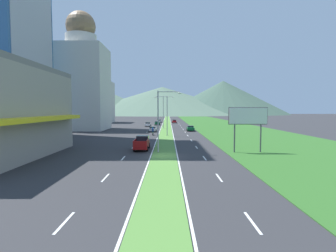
# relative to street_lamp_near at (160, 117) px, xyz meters

# --- Properties ---
(ground_plane) EXTENTS (600.00, 600.00, 0.00)m
(ground_plane) POSITION_rel_street_lamp_near_xyz_m (0.47, -2.95, -5.08)
(ground_plane) COLOR #2D2D30
(grass_median) EXTENTS (3.20, 240.00, 0.06)m
(grass_median) POSITION_rel_street_lamp_near_xyz_m (0.47, 57.05, -5.05)
(grass_median) COLOR #518438
(grass_median) RESTS_ON ground_plane
(grass_verge_right) EXTENTS (24.00, 240.00, 0.06)m
(grass_verge_right) POSITION_rel_street_lamp_near_xyz_m (21.07, 57.05, -5.05)
(grass_verge_right) COLOR #2D6023
(grass_verge_right) RESTS_ON ground_plane
(lane_dash_left_0) EXTENTS (0.16, 2.80, 0.01)m
(lane_dash_left_0) POSITION_rel_street_lamp_near_xyz_m (-4.63, -22.95, -5.08)
(lane_dash_left_0) COLOR silver
(lane_dash_left_0) RESTS_ON ground_plane
(lane_dash_left_1) EXTENTS (0.16, 2.80, 0.01)m
(lane_dash_left_1) POSITION_rel_street_lamp_near_xyz_m (-4.63, -13.63, -5.08)
(lane_dash_left_1) COLOR silver
(lane_dash_left_1) RESTS_ON ground_plane
(lane_dash_left_2) EXTENTS (0.16, 2.80, 0.01)m
(lane_dash_left_2) POSITION_rel_street_lamp_near_xyz_m (-4.63, -4.31, -5.08)
(lane_dash_left_2) COLOR silver
(lane_dash_left_2) RESTS_ON ground_plane
(lane_dash_left_3) EXTENTS (0.16, 2.80, 0.01)m
(lane_dash_left_3) POSITION_rel_street_lamp_near_xyz_m (-4.63, 5.00, -5.08)
(lane_dash_left_3) COLOR silver
(lane_dash_left_3) RESTS_ON ground_plane
(lane_dash_left_4) EXTENTS (0.16, 2.80, 0.01)m
(lane_dash_left_4) POSITION_rel_street_lamp_near_xyz_m (-4.63, 14.32, -5.08)
(lane_dash_left_4) COLOR silver
(lane_dash_left_4) RESTS_ON ground_plane
(lane_dash_left_5) EXTENTS (0.16, 2.80, 0.01)m
(lane_dash_left_5) POSITION_rel_street_lamp_near_xyz_m (-4.63, 23.64, -5.08)
(lane_dash_left_5) COLOR silver
(lane_dash_left_5) RESTS_ON ground_plane
(lane_dash_left_6) EXTENTS (0.16, 2.80, 0.01)m
(lane_dash_left_6) POSITION_rel_street_lamp_near_xyz_m (-4.63, 32.96, -5.08)
(lane_dash_left_6) COLOR silver
(lane_dash_left_6) RESTS_ON ground_plane
(lane_dash_left_7) EXTENTS (0.16, 2.80, 0.01)m
(lane_dash_left_7) POSITION_rel_street_lamp_near_xyz_m (-4.63, 42.28, -5.08)
(lane_dash_left_7) COLOR silver
(lane_dash_left_7) RESTS_ON ground_plane
(lane_dash_left_8) EXTENTS (0.16, 2.80, 0.01)m
(lane_dash_left_8) POSITION_rel_street_lamp_near_xyz_m (-4.63, 51.60, -5.08)
(lane_dash_left_8) COLOR silver
(lane_dash_left_8) RESTS_ON ground_plane
(lane_dash_left_9) EXTENTS (0.16, 2.80, 0.01)m
(lane_dash_left_9) POSITION_rel_street_lamp_near_xyz_m (-4.63, 60.91, -5.08)
(lane_dash_left_9) COLOR silver
(lane_dash_left_9) RESTS_ON ground_plane
(lane_dash_left_10) EXTENTS (0.16, 2.80, 0.01)m
(lane_dash_left_10) POSITION_rel_street_lamp_near_xyz_m (-4.63, 70.23, -5.08)
(lane_dash_left_10) COLOR silver
(lane_dash_left_10) RESTS_ON ground_plane
(lane_dash_left_11) EXTENTS (0.16, 2.80, 0.01)m
(lane_dash_left_11) POSITION_rel_street_lamp_near_xyz_m (-4.63, 79.55, -5.08)
(lane_dash_left_11) COLOR silver
(lane_dash_left_11) RESTS_ON ground_plane
(lane_dash_right_0) EXTENTS (0.16, 2.80, 0.01)m
(lane_dash_right_0) POSITION_rel_street_lamp_near_xyz_m (5.57, -22.95, -5.08)
(lane_dash_right_0) COLOR silver
(lane_dash_right_0) RESTS_ON ground_plane
(lane_dash_right_1) EXTENTS (0.16, 2.80, 0.01)m
(lane_dash_right_1) POSITION_rel_street_lamp_near_xyz_m (5.57, -13.63, -5.08)
(lane_dash_right_1) COLOR silver
(lane_dash_right_1) RESTS_ON ground_plane
(lane_dash_right_2) EXTENTS (0.16, 2.80, 0.01)m
(lane_dash_right_2) POSITION_rel_street_lamp_near_xyz_m (5.57, -4.31, -5.08)
(lane_dash_right_2) COLOR silver
(lane_dash_right_2) RESTS_ON ground_plane
(lane_dash_right_3) EXTENTS (0.16, 2.80, 0.01)m
(lane_dash_right_3) POSITION_rel_street_lamp_near_xyz_m (5.57, 5.00, -5.08)
(lane_dash_right_3) COLOR silver
(lane_dash_right_3) RESTS_ON ground_plane
(lane_dash_right_4) EXTENTS (0.16, 2.80, 0.01)m
(lane_dash_right_4) POSITION_rel_street_lamp_near_xyz_m (5.57, 14.32, -5.08)
(lane_dash_right_4) COLOR silver
(lane_dash_right_4) RESTS_ON ground_plane
(lane_dash_right_5) EXTENTS (0.16, 2.80, 0.01)m
(lane_dash_right_5) POSITION_rel_street_lamp_near_xyz_m (5.57, 23.64, -5.08)
(lane_dash_right_5) COLOR silver
(lane_dash_right_5) RESTS_ON ground_plane
(lane_dash_right_6) EXTENTS (0.16, 2.80, 0.01)m
(lane_dash_right_6) POSITION_rel_street_lamp_near_xyz_m (5.57, 32.96, -5.08)
(lane_dash_right_6) COLOR silver
(lane_dash_right_6) RESTS_ON ground_plane
(lane_dash_right_7) EXTENTS (0.16, 2.80, 0.01)m
(lane_dash_right_7) POSITION_rel_street_lamp_near_xyz_m (5.57, 42.28, -5.08)
(lane_dash_right_7) COLOR silver
(lane_dash_right_7) RESTS_ON ground_plane
(lane_dash_right_8) EXTENTS (0.16, 2.80, 0.01)m
(lane_dash_right_8) POSITION_rel_street_lamp_near_xyz_m (5.57, 51.60, -5.08)
(lane_dash_right_8) COLOR silver
(lane_dash_right_8) RESTS_ON ground_plane
(lane_dash_right_9) EXTENTS (0.16, 2.80, 0.01)m
(lane_dash_right_9) POSITION_rel_street_lamp_near_xyz_m (5.57, 60.91, -5.08)
(lane_dash_right_9) COLOR silver
(lane_dash_right_9) RESTS_ON ground_plane
(lane_dash_right_10) EXTENTS (0.16, 2.80, 0.01)m
(lane_dash_right_10) POSITION_rel_street_lamp_near_xyz_m (5.57, 70.23, -5.08)
(lane_dash_right_10) COLOR silver
(lane_dash_right_10) RESTS_ON ground_plane
(lane_dash_right_11) EXTENTS (0.16, 2.80, 0.01)m
(lane_dash_right_11) POSITION_rel_street_lamp_near_xyz_m (5.57, 79.55, -5.08)
(lane_dash_right_11) COLOR silver
(lane_dash_right_11) RESTS_ON ground_plane
(edge_line_median_left) EXTENTS (0.16, 240.00, 0.01)m
(edge_line_median_left) POSITION_rel_street_lamp_near_xyz_m (-1.28, 57.05, -5.08)
(edge_line_median_left) COLOR silver
(edge_line_median_left) RESTS_ON ground_plane
(edge_line_median_right) EXTENTS (0.16, 240.00, 0.01)m
(edge_line_median_right) POSITION_rel_street_lamp_near_xyz_m (2.22, 57.05, -5.08)
(edge_line_median_right) COLOR silver
(edge_line_median_right) RESTS_ON ground_plane
(domed_building) EXTENTS (14.25, 14.25, 34.65)m
(domed_building) POSITION_rel_street_lamp_near_xyz_m (-24.55, 41.69, 9.70)
(domed_building) COLOR beige
(domed_building) RESTS_ON ground_plane
(midrise_colored) EXTENTS (14.13, 14.13, 18.55)m
(midrise_colored) POSITION_rel_street_lamp_near_xyz_m (-31.65, 82.93, 4.19)
(midrise_colored) COLOR beige
(midrise_colored) RESTS_ON ground_plane
(hill_far_left) EXTENTS (195.21, 195.21, 42.06)m
(hill_far_left) POSITION_rel_street_lamp_near_xyz_m (-105.98, 275.23, 15.95)
(hill_far_left) COLOR #516B56
(hill_far_left) RESTS_ON ground_plane
(hill_far_center) EXTENTS (211.12, 211.12, 32.73)m
(hill_far_center) POSITION_rel_street_lamp_near_xyz_m (-5.90, 282.06, 11.28)
(hill_far_center) COLOR #516B56
(hill_far_center) RESTS_ON ground_plane
(hill_far_right) EXTENTS (147.71, 147.71, 39.09)m
(hill_far_right) POSITION_rel_street_lamp_near_xyz_m (65.67, 273.33, 14.46)
(hill_far_right) COLOR #3D5647
(hill_far_right) RESTS_ON ground_plane
(street_lamp_near) EXTENTS (3.38, 0.31, 8.70)m
(street_lamp_near) POSITION_rel_street_lamp_near_xyz_m (0.00, 0.00, 0.00)
(street_lamp_near) COLOR #99999E
(street_lamp_near) RESTS_ON ground_plane
(street_lamp_mid) EXTENTS (2.91, 0.48, 9.08)m
(street_lamp_mid) POSITION_rel_street_lamp_near_xyz_m (0.47, 22.65, 0.15)
(street_lamp_mid) COLOR #99999E
(street_lamp_mid) RESTS_ON ground_plane
(street_lamp_far) EXTENTS (3.33, 0.51, 10.14)m
(street_lamp_far) POSITION_rel_street_lamp_near_xyz_m (-0.13, 45.32, 0.74)
(street_lamp_far) COLOR #99999E
(street_lamp_far) RESTS_ON ground_plane
(billboard_roadside) EXTENTS (5.47, 0.28, 6.42)m
(billboard_roadside) POSITION_rel_street_lamp_near_xyz_m (12.20, -0.12, -0.20)
(billboard_roadside) COLOR #4C4C51
(billboard_roadside) RESTS_ON ground_plane
(car_0) EXTENTS (1.91, 4.64, 1.39)m
(car_0) POSITION_rel_street_lamp_near_xyz_m (-3.00, 82.27, -4.36)
(car_0) COLOR #B2B2B7
(car_0) RESTS_ON ground_plane
(car_1) EXTENTS (1.89, 4.24, 1.51)m
(car_1) POSITION_rel_street_lamp_near_xyz_m (3.75, 78.24, -4.32)
(car_1) COLOR maroon
(car_1) RESTS_ON ground_plane
(car_2) EXTENTS (1.91, 4.12, 1.55)m
(car_2) POSITION_rel_street_lamp_near_xyz_m (-6.14, 55.53, -4.30)
(car_2) COLOR silver
(car_2) RESTS_ON ground_plane
(car_3) EXTENTS (1.96, 4.17, 1.39)m
(car_3) POSITION_rel_street_lamp_near_xyz_m (-3.14, 33.91, -4.36)
(car_3) COLOR #B2B2B7
(car_3) RESTS_ON ground_plane
(car_4) EXTENTS (2.00, 4.46, 1.48)m
(car_4) POSITION_rel_street_lamp_near_xyz_m (7.28, 36.42, -4.31)
(car_4) COLOR #0C5128
(car_4) RESTS_ON ground_plane
(car_5) EXTENTS (2.01, 4.28, 1.45)m
(car_5) POSITION_rel_street_lamp_near_xyz_m (-3.13, 63.87, -4.33)
(car_5) COLOR #0C5128
(car_5) RESTS_ON ground_plane
(pickup_truck_0) EXTENTS (2.18, 5.40, 2.00)m
(pickup_truck_0) POSITION_rel_street_lamp_near_xyz_m (-2.98, 2.88, -4.10)
(pickup_truck_0) COLOR maroon
(pickup_truck_0) RESTS_ON ground_plane
(motorcycle_rider) EXTENTS (0.36, 2.00, 1.80)m
(motorcycle_rider) POSITION_rel_street_lamp_near_xyz_m (-2.57, 24.60, -4.34)
(motorcycle_rider) COLOR black
(motorcycle_rider) RESTS_ON ground_plane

